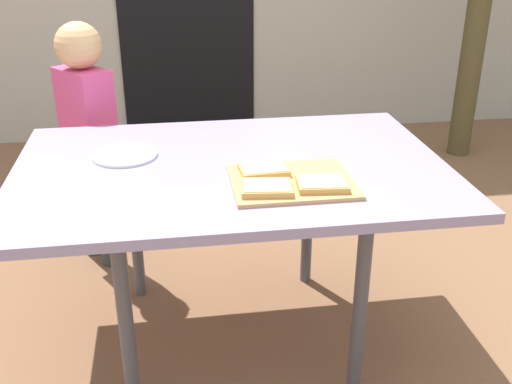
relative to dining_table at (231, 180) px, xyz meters
name	(u,v)px	position (x,y,z in m)	size (l,w,h in m)	color
ground_plane	(234,338)	(0.00, 0.00, -0.64)	(16.00, 16.00, 0.00)	brown
dining_table	(231,180)	(0.00, 0.00, 0.00)	(1.39, 0.93, 0.70)	#998DB5
cutting_board	(292,181)	(0.16, -0.18, 0.06)	(0.37, 0.31, 0.01)	tan
pizza_slice_near_left	(267,188)	(0.08, -0.25, 0.08)	(0.16, 0.13, 0.02)	tan
pizza_slice_near_right	(322,184)	(0.24, -0.25, 0.08)	(0.16, 0.13, 0.02)	tan
pizza_slice_far_left	(264,170)	(0.09, -0.11, 0.08)	(0.15, 0.12, 0.02)	tan
plate_white_left	(125,155)	(-0.35, 0.12, 0.06)	(0.22, 0.22, 0.01)	white
child_left	(88,129)	(-0.53, 0.68, -0.02)	(0.26, 0.28, 1.06)	#353D40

